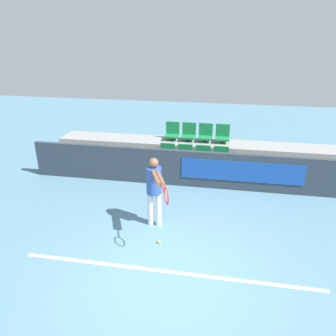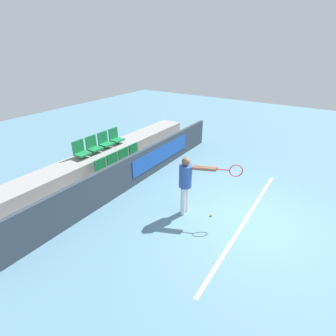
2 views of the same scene
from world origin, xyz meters
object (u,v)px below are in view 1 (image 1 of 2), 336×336
(stadium_chair_5, at_px, (189,133))
(tennis_player, at_px, (155,186))
(stadium_chair_1, at_px, (185,156))
(stadium_chair_2, at_px, (202,157))
(stadium_chair_0, at_px, (167,155))
(stadium_chair_3, at_px, (221,158))
(tennis_ball, at_px, (159,242))
(stadium_chair_6, at_px, (205,134))
(stadium_chair_4, at_px, (172,132))
(stadium_chair_7, at_px, (222,135))

(stadium_chair_5, height_order, tennis_player, tennis_player)
(stadium_chair_1, height_order, stadium_chair_2, same)
(stadium_chair_0, relative_size, stadium_chair_3, 1.00)
(stadium_chair_0, relative_size, stadium_chair_1, 1.00)
(stadium_chair_3, xyz_separation_m, tennis_ball, (-1.11, -3.43, -0.61))
(stadium_chair_1, relative_size, stadium_chair_2, 1.00)
(stadium_chair_6, bearing_deg, stadium_chair_2, -90.00)
(stadium_chair_3, height_order, tennis_ball, stadium_chair_3)
(stadium_chair_3, distance_m, stadium_chair_4, 1.86)
(stadium_chair_3, height_order, stadium_chair_7, stadium_chair_7)
(stadium_chair_3, distance_m, stadium_chair_5, 1.45)
(stadium_chair_5, bearing_deg, stadium_chair_6, 0.00)
(stadium_chair_5, bearing_deg, stadium_chair_4, 180.00)
(stadium_chair_6, xyz_separation_m, tennis_player, (-0.80, -3.73, -0.06))
(stadium_chair_0, xyz_separation_m, tennis_ball, (0.46, -3.43, -0.61))
(stadium_chair_4, relative_size, stadium_chair_7, 1.00)
(stadium_chair_4, distance_m, tennis_ball, 4.48)
(stadium_chair_2, distance_m, tennis_ball, 3.54)
(stadium_chair_2, xyz_separation_m, stadium_chair_7, (0.52, 0.91, 0.41))
(stadium_chair_5, distance_m, stadium_chair_7, 1.05)
(stadium_chair_2, height_order, stadium_chair_5, stadium_chair_5)
(stadium_chair_1, relative_size, stadium_chair_7, 1.00)
(stadium_chair_0, relative_size, stadium_chair_7, 1.00)
(stadium_chair_4, bearing_deg, stadium_chair_6, 0.00)
(stadium_chair_0, height_order, stadium_chair_7, stadium_chair_7)
(stadium_chair_7, relative_size, tennis_player, 0.34)
(stadium_chair_0, distance_m, stadium_chair_4, 1.00)
(stadium_chair_5, bearing_deg, stadium_chair_2, -60.12)
(stadium_chair_1, height_order, tennis_player, tennis_player)
(stadium_chair_0, xyz_separation_m, stadium_chair_4, (0.00, 0.91, 0.41))
(stadium_chair_3, bearing_deg, stadium_chair_2, 180.00)
(stadium_chair_1, xyz_separation_m, stadium_chair_3, (1.05, 0.00, 0.00))
(stadium_chair_1, height_order, tennis_ball, stadium_chair_1)
(stadium_chair_5, bearing_deg, stadium_chair_7, 0.00)
(stadium_chair_5, relative_size, tennis_ball, 8.33)
(tennis_player, bearing_deg, stadium_chair_3, 41.88)
(stadium_chair_0, height_order, stadium_chair_5, stadium_chair_5)
(stadium_chair_2, height_order, stadium_chair_3, same)
(tennis_ball, bearing_deg, stadium_chair_5, 89.12)
(tennis_ball, bearing_deg, tennis_player, 108.96)
(tennis_player, bearing_deg, stadium_chair_6, 54.89)
(stadium_chair_7, distance_m, tennis_ball, 4.60)
(stadium_chair_3, relative_size, tennis_ball, 8.33)
(stadium_chair_0, height_order, tennis_player, tennis_player)
(stadium_chair_2, bearing_deg, stadium_chair_7, 60.12)
(stadium_chair_3, bearing_deg, stadium_chair_7, 90.00)
(stadium_chair_1, distance_m, stadium_chair_5, 1.00)
(stadium_chair_2, bearing_deg, stadium_chair_3, 0.00)
(stadium_chair_1, bearing_deg, tennis_ball, -91.12)
(stadium_chair_2, bearing_deg, stadium_chair_5, 119.88)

